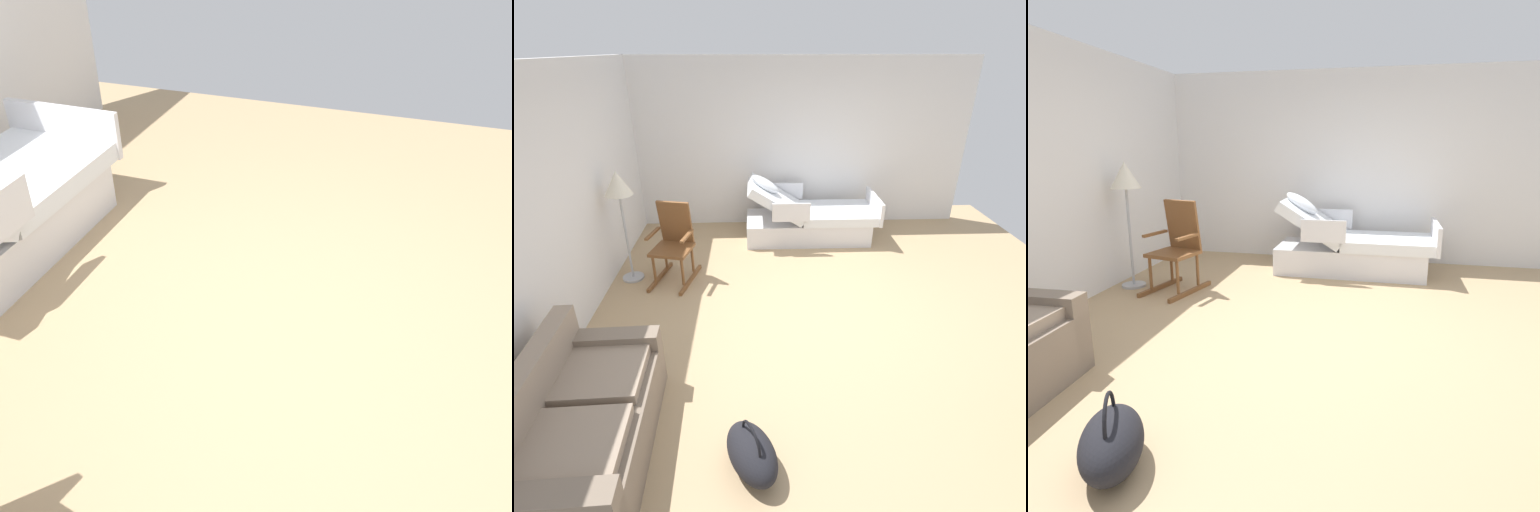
# 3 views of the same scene
# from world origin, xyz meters

# --- Properties ---
(ground_plane) EXTENTS (7.03, 7.03, 0.00)m
(ground_plane) POSITION_xyz_m (0.00, 0.00, 0.00)
(ground_plane) COLOR tan
(back_wall) EXTENTS (5.83, 0.10, 2.70)m
(back_wall) POSITION_xyz_m (0.00, 2.74, 1.35)
(back_wall) COLOR white
(back_wall) RESTS_ON ground
(side_wall) EXTENTS (0.10, 5.57, 2.70)m
(side_wall) POSITION_xyz_m (2.86, 0.00, 1.35)
(side_wall) COLOR white
(side_wall) RESTS_ON ground
(hospital_bed) EXTENTS (1.05, 2.07, 1.09)m
(hospital_bed) POSITION_xyz_m (2.11, -0.08, 0.31)
(hospital_bed) COLOR silver
(hospital_bed) RESTS_ON ground
(rocking_chair) EXTENTS (0.85, 0.63, 1.05)m
(rocking_chair) POSITION_xyz_m (0.88, 1.84, 0.50)
(rocking_chair) COLOR brown
(rocking_chair) RESTS_ON ground
(floor_lamp) EXTENTS (0.34, 0.34, 1.48)m
(floor_lamp) POSITION_xyz_m (0.87, 2.43, 1.23)
(floor_lamp) COLOR #B2B5BA
(floor_lamp) RESTS_ON ground
(duffel_bag) EXTENTS (0.64, 0.53, 0.43)m
(duffel_bag) POSITION_xyz_m (-2.00, 0.84, 0.15)
(duffel_bag) COLOR black
(duffel_bag) RESTS_ON ground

